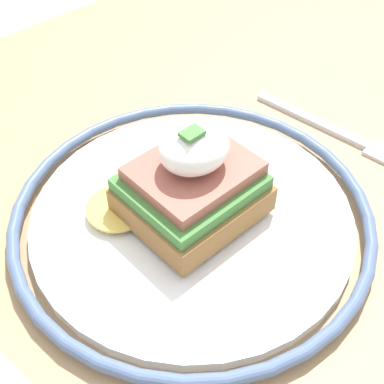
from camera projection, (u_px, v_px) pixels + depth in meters
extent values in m
cube|color=tan|center=(198.00, 193.00, 0.48)|extent=(1.03, 0.68, 0.03)
cylinder|color=tan|center=(266.00, 141.00, 1.10)|extent=(0.06, 0.06, 0.71)
cylinder|color=white|center=(192.00, 218.00, 0.43)|extent=(0.26, 0.26, 0.01)
torus|color=slate|center=(192.00, 214.00, 0.42)|extent=(0.29, 0.29, 0.01)
cube|color=olive|center=(192.00, 200.00, 0.41)|extent=(0.10, 0.09, 0.02)
cube|color=#427A38|center=(191.00, 183.00, 0.40)|extent=(0.09, 0.08, 0.01)
cube|color=#9E5647|center=(194.00, 171.00, 0.40)|extent=(0.09, 0.07, 0.01)
ellipsoid|color=white|center=(194.00, 148.00, 0.38)|extent=(0.05, 0.05, 0.03)
cylinder|color=#E5C656|center=(117.00, 208.00, 0.42)|extent=(0.05, 0.05, 0.00)
cube|color=#47843D|center=(192.00, 133.00, 0.37)|extent=(0.02, 0.01, 0.00)
cube|color=silver|center=(311.00, 120.00, 0.52)|extent=(0.02, 0.12, 0.00)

